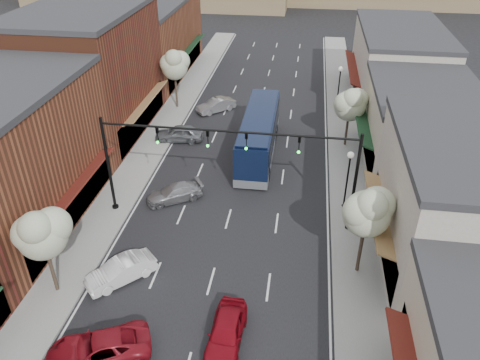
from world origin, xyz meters
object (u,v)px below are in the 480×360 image
at_px(signal_mast_right, 318,166).
at_px(tree_right_far, 351,103).
at_px(lamp_post_near, 348,171).
at_px(parked_car_d, 179,133).
at_px(lamp_post_far, 339,81).
at_px(coach_bus, 259,134).
at_px(parked_car_b, 121,271).
at_px(parked_car_e, 216,105).
at_px(signal_mast_left, 141,154).
at_px(parked_car_c, 174,193).
at_px(red_hatchback, 226,331).
at_px(tree_left_far, 175,64).
at_px(tree_left_near, 41,232).
at_px(tree_right_near, 368,211).
at_px(parked_car_a, 98,349).

xyz_separation_m(signal_mast_right, tree_right_far, (2.73, 11.95, -0.63)).
xyz_separation_m(lamp_post_near, parked_car_d, (-14.00, 8.33, -2.28)).
bearing_deg(lamp_post_far, coach_bus, -122.84).
xyz_separation_m(coach_bus, parked_car_b, (-6.07, -16.09, -1.21)).
bearing_deg(parked_car_e, signal_mast_left, -46.74).
xyz_separation_m(signal_mast_left, lamp_post_near, (13.42, 2.50, -1.62)).
height_order(coach_bus, parked_car_c, coach_bus).
relative_size(lamp_post_near, lamp_post_far, 1.00).
bearing_deg(tree_right_far, parked_car_c, -140.82).
bearing_deg(signal_mast_left, lamp_post_near, 10.56).
bearing_deg(red_hatchback, parked_car_c, 118.08).
bearing_deg(parked_car_e, tree_left_far, -136.12).
relative_size(signal_mast_right, lamp_post_far, 1.85).
distance_m(lamp_post_near, red_hatchback, 14.14).
relative_size(parked_car_b, parked_car_e, 1.01).
height_order(signal_mast_right, signal_mast_left, same).
bearing_deg(lamp_post_far, tree_right_far, -86.12).
distance_m(signal_mast_left, parked_car_e, 18.16).
bearing_deg(coach_bus, signal_mast_right, -64.29).
relative_size(signal_mast_right, tree_left_near, 1.44).
xyz_separation_m(signal_mast_left, tree_right_far, (13.97, 11.95, -0.63)).
xyz_separation_m(signal_mast_right, lamp_post_far, (2.18, 20.00, -1.62)).
xyz_separation_m(signal_mast_right, signal_mast_left, (-11.24, 0.00, 0.00)).
height_order(signal_mast_right, parked_car_c, signal_mast_right).
bearing_deg(parked_car_b, tree_left_near, -110.99).
xyz_separation_m(signal_mast_left, tree_left_near, (-2.63, -8.05, -0.40)).
distance_m(tree_right_far, lamp_post_near, 9.51).
relative_size(tree_left_near, parked_car_c, 1.40).
bearing_deg(signal_mast_left, signal_mast_right, 0.00).
bearing_deg(tree_left_far, tree_left_near, -90.00).
relative_size(signal_mast_right, parked_car_c, 2.02).
xyz_separation_m(tree_left_far, parked_car_e, (4.05, -0.28, -3.95)).
bearing_deg(tree_left_far, parked_car_c, -75.97).
relative_size(tree_left_near, parked_car_e, 1.43).
height_order(tree_right_far, coach_bus, tree_right_far).
relative_size(signal_mast_right, tree_right_near, 1.38).
height_order(red_hatchback, parked_car_e, red_hatchback).
distance_m(tree_right_near, tree_left_near, 17.08).
bearing_deg(tree_right_near, lamp_post_far, 91.30).
relative_size(tree_right_far, parked_car_e, 1.36).
distance_m(tree_right_near, parked_car_e, 25.37).
bearing_deg(parked_car_c, parked_car_b, -37.10).
bearing_deg(parked_car_b, lamp_post_near, 79.99).
xyz_separation_m(tree_right_far, tree_left_far, (-16.60, 6.00, 0.61)).
height_order(signal_mast_left, parked_car_e, signal_mast_left).
relative_size(tree_left_far, parked_car_a, 1.25).
xyz_separation_m(tree_right_far, red_hatchback, (-6.76, -21.93, -3.29)).
distance_m(parked_car_a, parked_car_d, 22.79).
bearing_deg(signal_mast_right, red_hatchback, -112.01).
xyz_separation_m(signal_mast_right, parked_car_a, (-9.82, -11.87, -3.94)).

